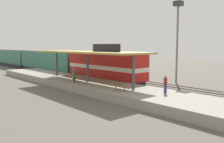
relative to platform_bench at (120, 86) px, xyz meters
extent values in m
plane|color=#5B564C|center=(8.00, 7.50, -1.34)|extent=(120.00, 120.00, 0.00)
cube|color=#4E4941|center=(6.00, 7.50, -1.32)|extent=(3.20, 110.00, 0.04)
cube|color=gray|center=(5.28, 7.50, -1.26)|extent=(0.10, 110.00, 0.16)
cube|color=gray|center=(6.72, 7.50, -1.26)|extent=(0.10, 110.00, 0.16)
cube|color=#4E4941|center=(10.60, 7.50, -1.32)|extent=(3.20, 110.00, 0.04)
cube|color=gray|center=(9.88, 7.50, -1.26)|extent=(0.10, 110.00, 0.16)
cube|color=gray|center=(11.32, 7.50, -1.26)|extent=(0.10, 110.00, 0.16)
cube|color=gray|center=(1.40, 7.50, -0.89)|extent=(6.00, 44.00, 0.90)
cylinder|color=#47474C|center=(1.40, -0.50, 1.36)|extent=(0.28, 0.28, 3.60)
cylinder|color=#47474C|center=(1.40, 7.50, 1.36)|extent=(0.28, 0.28, 3.60)
cylinder|color=#47474C|center=(1.40, 15.50, 1.36)|extent=(0.28, 0.28, 3.60)
cube|color=#A38E3D|center=(1.40, 7.50, 3.26)|extent=(5.20, 18.00, 0.20)
cube|color=black|center=(1.40, 3.90, 3.81)|extent=(0.12, 4.80, 0.90)
cylinder|color=#333338|center=(0.00, -0.65, -0.23)|extent=(0.07, 0.07, 0.42)
cylinder|color=#333338|center=(0.00, 0.65, -0.23)|extent=(0.07, 0.07, 0.42)
cube|color=brown|center=(0.00, 0.00, 0.02)|extent=(0.44, 1.70, 0.08)
cube|color=#28282D|center=(6.00, 9.69, -0.83)|extent=(2.60, 13.60, 0.70)
cube|color=red|center=(6.00, 9.69, 1.27)|extent=(2.90, 14.40, 3.50)
cube|color=#4C4C51|center=(6.00, 9.69, 3.14)|extent=(2.78, 14.11, 0.24)
cube|color=silver|center=(6.00, 9.69, 1.00)|extent=(2.93, 14.43, 0.56)
cube|color=#28282D|center=(6.00, 27.69, -0.83)|extent=(2.60, 19.20, 0.70)
cube|color=#2D6B56|center=(6.00, 27.69, 1.17)|extent=(2.90, 20.00, 3.30)
cube|color=slate|center=(6.00, 27.69, 2.94)|extent=(2.78, 19.60, 0.24)
cube|color=#28282D|center=(6.00, 48.49, -0.83)|extent=(2.60, 19.20, 0.70)
cube|color=#2D6B56|center=(6.00, 48.49, 1.17)|extent=(2.90, 20.00, 3.30)
cube|color=slate|center=(6.00, 48.49, 2.94)|extent=(2.78, 19.60, 0.24)
cylinder|color=slate|center=(13.80, 2.72, 4.16)|extent=(0.28, 0.28, 11.00)
cube|color=#333338|center=(13.80, 2.72, 10.01)|extent=(1.10, 1.10, 0.70)
cylinder|color=olive|center=(1.08, 10.51, -0.02)|extent=(0.16, 0.16, 0.84)
cylinder|color=olive|center=(1.26, 10.51, -0.02)|extent=(0.16, 0.16, 0.84)
cylinder|color=#663375|center=(1.17, 10.51, 0.72)|extent=(0.34, 0.34, 0.64)
sphere|color=tan|center=(1.17, 10.51, 1.15)|extent=(0.23, 0.23, 0.23)
cylinder|color=#4C4C51|center=(-0.33, 8.07, -0.02)|extent=(0.16, 0.16, 0.84)
cylinder|color=#4C4C51|center=(-0.15, 8.07, -0.02)|extent=(0.16, 0.16, 0.84)
cylinder|color=#23603D|center=(-0.24, 8.07, 0.72)|extent=(0.34, 0.34, 0.64)
sphere|color=tan|center=(-0.24, 8.07, 1.15)|extent=(0.23, 0.23, 0.23)
cylinder|color=navy|center=(2.44, -3.64, -0.02)|extent=(0.16, 0.16, 0.84)
cylinder|color=navy|center=(2.62, -3.64, -0.02)|extent=(0.16, 0.16, 0.84)
cylinder|color=maroon|center=(2.53, -3.64, 0.72)|extent=(0.34, 0.34, 0.64)
sphere|color=tan|center=(2.53, -3.64, 1.15)|extent=(0.23, 0.23, 0.23)
camera|label=1|loc=(-16.44, -17.52, 4.04)|focal=38.93mm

